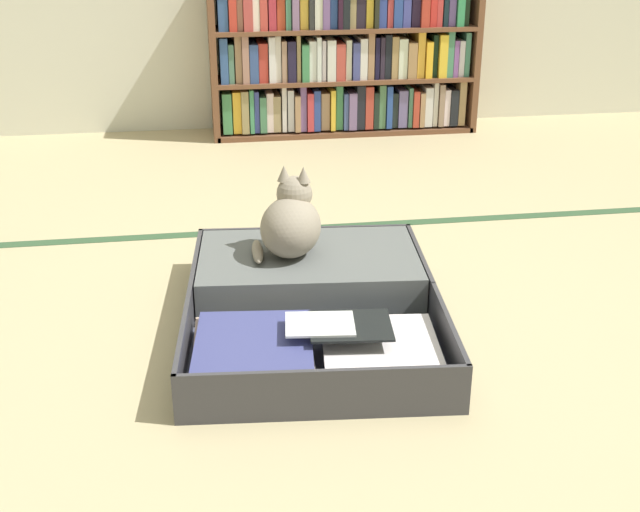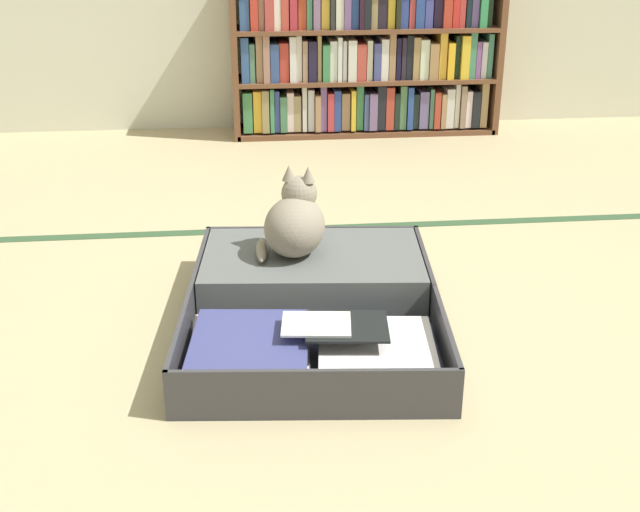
% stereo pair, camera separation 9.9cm
% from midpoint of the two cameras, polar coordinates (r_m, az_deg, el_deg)
% --- Properties ---
extents(ground_plane, '(10.00, 10.00, 0.00)m').
position_cam_midpoint_polar(ground_plane, '(2.08, 1.84, -7.93)').
color(ground_plane, tan).
extents(tatami_border, '(4.80, 0.05, 0.00)m').
position_cam_midpoint_polar(tatami_border, '(2.95, -1.53, 1.94)').
color(tatami_border, '#325132').
rests_on(tatami_border, ground_plane).
extents(bookshelf, '(1.29, 0.26, 0.77)m').
position_cam_midpoint_polar(bookshelf, '(4.11, 0.84, 13.63)').
color(bookshelf, brown).
rests_on(bookshelf, ground_plane).
extents(open_suitcase, '(0.74, 0.92, 0.13)m').
position_cam_midpoint_polar(open_suitcase, '(2.31, -1.96, -3.03)').
color(open_suitcase, '#39383D').
rests_on(open_suitcase, ground_plane).
extents(black_cat, '(0.24, 0.26, 0.26)m').
position_cam_midpoint_polar(black_cat, '(2.39, -3.19, 2.28)').
color(black_cat, gray).
rests_on(black_cat, open_suitcase).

